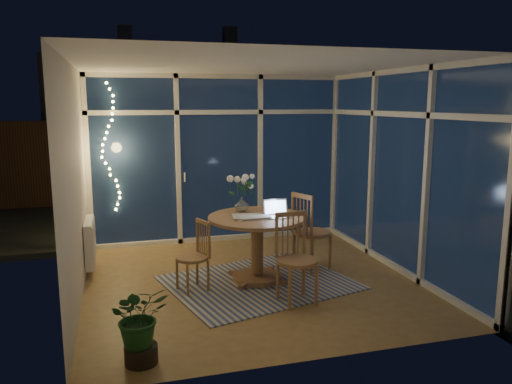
% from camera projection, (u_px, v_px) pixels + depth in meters
% --- Properties ---
extents(floor, '(4.00, 4.00, 0.00)m').
position_uv_depth(floor, '(253.00, 281.00, 6.17)').
color(floor, brown).
rests_on(floor, ground).
extents(ceiling, '(4.00, 4.00, 0.00)m').
position_uv_depth(ceiling, '(253.00, 65.00, 5.71)').
color(ceiling, white).
rests_on(ceiling, wall_back).
extents(wall_back, '(4.00, 0.04, 2.60)m').
position_uv_depth(wall_back, '(219.00, 159.00, 7.83)').
color(wall_back, beige).
rests_on(wall_back, floor).
extents(wall_front, '(4.00, 0.04, 2.60)m').
position_uv_depth(wall_front, '(318.00, 212.00, 4.04)').
color(wall_front, beige).
rests_on(wall_front, floor).
extents(wall_left, '(0.04, 4.00, 2.60)m').
position_uv_depth(wall_left, '(75.00, 184.00, 5.40)').
color(wall_left, beige).
rests_on(wall_left, floor).
extents(wall_right, '(0.04, 4.00, 2.60)m').
position_uv_depth(wall_right, '(401.00, 171.00, 6.47)').
color(wall_right, beige).
rests_on(wall_right, floor).
extents(window_wall_back, '(4.00, 0.10, 2.60)m').
position_uv_depth(window_wall_back, '(220.00, 159.00, 7.79)').
color(window_wall_back, white).
rests_on(window_wall_back, floor).
extents(window_wall_right, '(0.10, 4.00, 2.60)m').
position_uv_depth(window_wall_right, '(399.00, 171.00, 6.46)').
color(window_wall_right, white).
rests_on(window_wall_right, floor).
extents(radiator, '(0.10, 0.70, 0.58)m').
position_uv_depth(radiator, '(90.00, 242.00, 6.43)').
color(radiator, white).
rests_on(radiator, wall_left).
extents(fairy_lights, '(0.24, 0.10, 1.85)m').
position_uv_depth(fairy_lights, '(109.00, 148.00, 7.24)').
color(fairy_lights, '#F0CA60').
rests_on(fairy_lights, window_wall_back).
extents(garden_patio, '(12.00, 6.00, 0.10)m').
position_uv_depth(garden_patio, '(215.00, 205.00, 11.05)').
color(garden_patio, black).
rests_on(garden_patio, ground).
extents(garden_fence, '(11.00, 0.08, 1.80)m').
position_uv_depth(garden_fence, '(188.00, 160.00, 11.22)').
color(garden_fence, '#3D2716').
rests_on(garden_fence, ground).
extents(neighbour_roof, '(7.00, 3.00, 2.20)m').
position_uv_depth(neighbour_roof, '(183.00, 102.00, 13.91)').
color(neighbour_roof, '#32353C').
rests_on(neighbour_roof, ground).
extents(garden_shrubs, '(0.90, 0.90, 0.90)m').
position_uv_depth(garden_shrubs, '(161.00, 198.00, 9.09)').
color(garden_shrubs, black).
rests_on(garden_shrubs, ground).
extents(rug, '(2.46, 2.16, 0.01)m').
position_uv_depth(rug, '(259.00, 282.00, 6.09)').
color(rug, '#C0B59C').
rests_on(rug, floor).
extents(dining_table, '(1.45, 1.45, 0.81)m').
position_uv_depth(dining_table, '(257.00, 249.00, 6.12)').
color(dining_table, '#8D5940').
rests_on(dining_table, floor).
extents(chair_left, '(0.50, 0.50, 0.84)m').
position_uv_depth(chair_left, '(192.00, 256.00, 5.77)').
color(chair_left, '#8D5940').
rests_on(chair_left, floor).
extents(chair_right, '(0.63, 0.63, 1.05)m').
position_uv_depth(chair_right, '(312.00, 231.00, 6.49)').
color(chair_right, '#8D5940').
rests_on(chair_right, floor).
extents(chair_front, '(0.51, 0.51, 1.01)m').
position_uv_depth(chair_front, '(297.00, 259.00, 5.41)').
color(chair_front, '#8D5940').
rests_on(chair_front, floor).
extents(laptop, '(0.31, 0.27, 0.22)m').
position_uv_depth(laptop, '(278.00, 208.00, 5.98)').
color(laptop, silver).
rests_on(laptop, dining_table).
extents(flower_vase, '(0.25, 0.25, 0.21)m').
position_uv_depth(flower_vase, '(242.00, 203.00, 6.30)').
color(flower_vase, white).
rests_on(flower_vase, dining_table).
extents(bowl, '(0.19, 0.19, 0.04)m').
position_uv_depth(bowl, '(270.00, 211.00, 6.28)').
color(bowl, white).
rests_on(bowl, dining_table).
extents(newspapers, '(0.39, 0.30, 0.02)m').
position_uv_depth(newspapers, '(252.00, 217.00, 5.96)').
color(newspapers, beige).
rests_on(newspapers, dining_table).
extents(phone, '(0.12, 0.07, 0.01)m').
position_uv_depth(phone, '(258.00, 217.00, 5.98)').
color(phone, black).
rests_on(phone, dining_table).
extents(potted_plant, '(0.62, 0.56, 0.76)m').
position_uv_depth(potted_plant, '(140.00, 321.00, 4.15)').
color(potted_plant, '#1A491F').
rests_on(potted_plant, floor).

